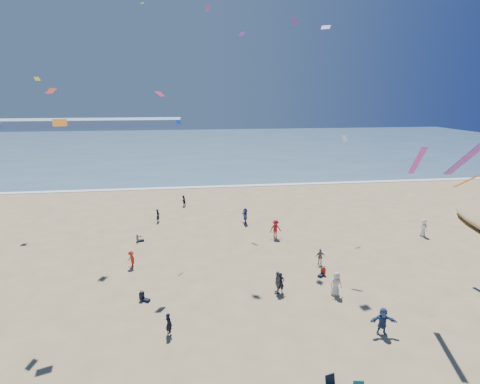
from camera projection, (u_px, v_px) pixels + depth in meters
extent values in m
cube|color=#476B84|center=(193.00, 146.00, 107.07)|extent=(220.00, 100.00, 0.06)
cube|color=white|center=(197.00, 187.00, 59.12)|extent=(220.00, 1.20, 0.08)
cube|color=#7A8EA8|center=(59.00, 123.00, 170.92)|extent=(110.00, 20.00, 3.20)
imported|color=gray|center=(320.00, 257.00, 32.19)|extent=(0.87, 0.39, 1.46)
imported|color=black|center=(183.00, 201.00, 49.08)|extent=(0.88, 0.90, 1.45)
imported|color=black|center=(169.00, 324.00, 22.75)|extent=(0.62, 0.64, 1.47)
imported|color=red|center=(131.00, 259.00, 31.71)|extent=(0.99, 1.08, 1.46)
imported|color=navy|center=(383.00, 321.00, 22.81)|extent=(1.68, 0.75, 1.75)
imported|color=#354393|center=(245.00, 216.00, 42.48)|extent=(0.62, 1.70, 1.81)
imported|color=#AF1922|center=(275.00, 229.00, 38.15)|extent=(1.34, 0.90, 1.93)
imported|color=slate|center=(278.00, 282.00, 27.53)|extent=(0.74, 1.11, 1.75)
imported|color=white|center=(423.00, 228.00, 38.66)|extent=(0.62, 0.92, 1.84)
imported|color=black|center=(281.00, 283.00, 27.57)|extent=(0.59, 0.40, 1.58)
imported|color=black|center=(158.00, 216.00, 42.94)|extent=(0.55, 0.66, 1.54)
imported|color=silver|center=(336.00, 284.00, 27.25)|extent=(0.96, 0.70, 1.82)
cube|color=orange|center=(60.00, 123.00, 23.16)|extent=(0.90, 0.62, 0.48)
cube|color=#E35A85|center=(208.00, 8.00, 45.00)|extent=(0.58, 0.53, 0.65)
cube|color=#C32558|center=(160.00, 94.00, 29.25)|extent=(0.79, 0.90, 0.39)
cube|color=purple|center=(326.00, 27.00, 33.31)|extent=(0.85, 0.72, 0.36)
cube|color=#F6462E|center=(51.00, 91.00, 24.12)|extent=(0.52, 0.90, 0.33)
cube|color=blue|center=(178.00, 122.00, 33.69)|extent=(0.53, 0.68, 0.40)
cube|color=yellow|center=(37.00, 79.00, 40.73)|extent=(0.52, 0.45, 0.39)
cube|color=green|center=(142.00, 3.00, 45.20)|extent=(0.56, 0.50, 0.27)
cube|color=#4F2296|center=(294.00, 21.00, 34.67)|extent=(0.65, 0.70, 0.59)
cube|color=#722B97|center=(242.00, 34.00, 42.15)|extent=(0.73, 0.87, 0.42)
cube|color=white|center=(345.00, 138.00, 38.46)|extent=(0.70, 0.62, 0.61)
cube|color=purple|center=(417.00, 161.00, 23.72)|extent=(0.35, 3.14, 2.21)
cube|color=orange|center=(470.00, 179.00, 28.91)|extent=(0.35, 2.64, 1.87)
cube|color=#6A279C|center=(469.00, 156.00, 15.92)|extent=(0.35, 3.30, 2.33)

